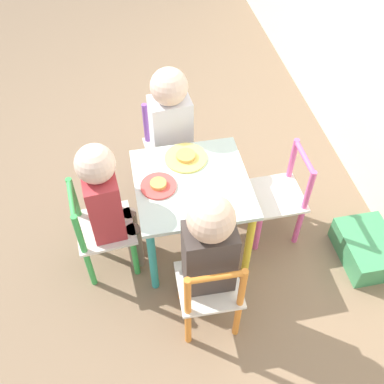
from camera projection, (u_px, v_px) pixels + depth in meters
name	position (u px, v px, depth m)	size (l,w,h in m)	color
ground_plane	(192.00, 241.00, 2.34)	(6.00, 6.00, 0.00)	#7F664C
kids_table	(192.00, 194.00, 2.06)	(0.51, 0.51, 0.46)	silver
chair_green	(100.00, 231.00, 2.07)	(0.28, 0.28, 0.52)	silver
chair_purple	(170.00, 150.00, 2.43)	(0.28, 0.28, 0.52)	silver
chair_orange	(210.00, 291.00, 1.86)	(0.27, 0.27, 0.52)	silver
chair_pink	(279.00, 196.00, 2.21)	(0.26, 0.26, 0.52)	silver
child_front	(107.00, 200.00, 1.93)	(0.21, 0.22, 0.76)	#7A6B5B
child_left	(171.00, 124.00, 2.22)	(0.23, 0.21, 0.78)	#38383D
child_right	(209.00, 250.00, 1.73)	(0.22, 0.20, 0.78)	#7A6B5B
plate_front	(158.00, 185.00, 1.97)	(0.16, 0.16, 0.03)	#E54C47
plate_left	(186.00, 157.00, 2.09)	(0.20, 0.20, 0.03)	#EADB66
storage_bin	(367.00, 249.00, 2.22)	(0.33, 0.24, 0.14)	#3D8E56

